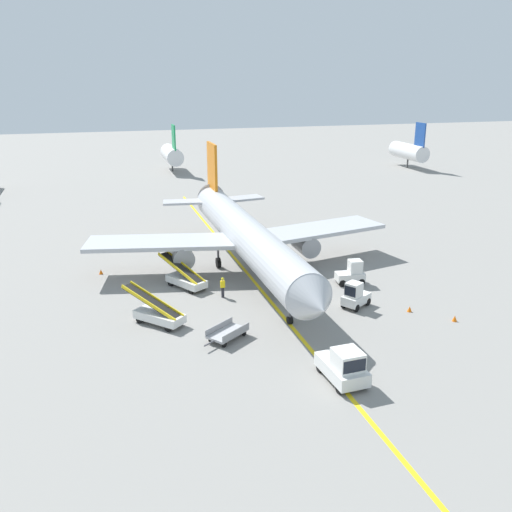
% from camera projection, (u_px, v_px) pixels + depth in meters
% --- Properties ---
extents(ground_plane, '(300.00, 300.00, 0.00)m').
position_uv_depth(ground_plane, '(282.00, 319.00, 40.98)').
color(ground_plane, gray).
extents(taxi_line_yellow, '(0.80, 80.00, 0.01)m').
position_uv_depth(taxi_line_yellow, '(265.00, 294.00, 45.58)').
color(taxi_line_yellow, yellow).
rests_on(taxi_line_yellow, ground).
extents(airliner, '(28.61, 35.22, 10.10)m').
position_uv_depth(airliner, '(245.00, 235.00, 50.09)').
color(airliner, '#B2B5BA').
rests_on(airliner, ground).
extents(pushback_tug, '(2.11, 3.70, 2.20)m').
position_uv_depth(pushback_tug, '(344.00, 366.00, 32.30)').
color(pushback_tug, silver).
rests_on(pushback_tug, ground).
extents(baggage_tug_near_wing, '(2.53, 1.58, 2.10)m').
position_uv_depth(baggage_tug_near_wing, '(352.00, 273.00, 47.63)').
color(baggage_tug_near_wing, silver).
rests_on(baggage_tug_near_wing, ground).
extents(baggage_tug_by_cargo_door, '(2.72, 2.38, 2.10)m').
position_uv_depth(baggage_tug_by_cargo_door, '(355.00, 296.00, 42.75)').
color(baggage_tug_by_cargo_door, silver).
rests_on(baggage_tug_by_cargo_door, ground).
extents(belt_loader_forward_hold, '(4.30, 4.53, 2.59)m').
position_uv_depth(belt_loader_forward_hold, '(158.00, 314.00, 39.96)').
color(belt_loader_forward_hold, silver).
rests_on(belt_loader_forward_hold, ground).
extents(belt_loader_aft_hold, '(3.64, 4.93, 2.59)m').
position_uv_depth(belt_loader_aft_hold, '(185.00, 279.00, 46.80)').
color(belt_loader_aft_hold, silver).
rests_on(belt_loader_aft_hold, ground).
extents(baggage_cart_loaded, '(3.50, 2.92, 0.94)m').
position_uv_depth(baggage_cart_loaded, '(227.00, 333.00, 37.70)').
color(baggage_cart_loaded, '#A5A5A8').
rests_on(baggage_cart_loaded, ground).
extents(baggage_cart_empty_trailing, '(2.35, 3.82, 0.94)m').
position_uv_depth(baggage_cart_empty_trailing, '(288.00, 290.00, 45.14)').
color(baggage_cart_empty_trailing, '#A5A5A8').
rests_on(baggage_cart_empty_trailing, ground).
extents(ground_crew_marshaller, '(0.36, 0.24, 1.70)m').
position_uv_depth(ground_crew_marshaller, '(223.00, 287.00, 44.68)').
color(ground_crew_marshaller, '#26262D').
rests_on(ground_crew_marshaller, ground).
extents(ground_crew_wing_walker, '(0.36, 0.24, 1.70)m').
position_uv_depth(ground_crew_wing_walker, '(307.00, 294.00, 43.20)').
color(ground_crew_wing_walker, '#26262D').
rests_on(ground_crew_wing_walker, ground).
extents(safety_cone_nose_left, '(0.36, 0.36, 0.44)m').
position_uv_depth(safety_cone_nose_left, '(270.00, 258.00, 53.78)').
color(safety_cone_nose_left, orange).
rests_on(safety_cone_nose_left, ground).
extents(safety_cone_nose_right, '(0.36, 0.36, 0.44)m').
position_uv_depth(safety_cone_nose_right, '(259.00, 267.00, 51.48)').
color(safety_cone_nose_right, orange).
rests_on(safety_cone_nose_right, ground).
extents(safety_cone_wingtip_left, '(0.36, 0.36, 0.44)m').
position_uv_depth(safety_cone_wingtip_left, '(410.00, 309.00, 42.15)').
color(safety_cone_wingtip_left, orange).
rests_on(safety_cone_wingtip_left, ground).
extents(safety_cone_wingtip_right, '(0.36, 0.36, 0.44)m').
position_uv_depth(safety_cone_wingtip_right, '(455.00, 318.00, 40.52)').
color(safety_cone_wingtip_right, orange).
rests_on(safety_cone_wingtip_right, ground).
extents(safety_cone_tail_area, '(0.36, 0.36, 0.44)m').
position_uv_depth(safety_cone_tail_area, '(101.00, 272.00, 50.13)').
color(safety_cone_tail_area, orange).
rests_on(safety_cone_tail_area, ground).
extents(distant_aircraft_mid_left, '(3.00, 10.10, 8.80)m').
position_uv_depth(distant_aircraft_mid_left, '(172.00, 154.00, 102.51)').
color(distant_aircraft_mid_left, silver).
rests_on(distant_aircraft_mid_left, ground).
extents(distant_aircraft_mid_right, '(3.00, 10.10, 8.80)m').
position_uv_depth(distant_aircraft_mid_right, '(409.00, 151.00, 106.68)').
color(distant_aircraft_mid_right, silver).
rests_on(distant_aircraft_mid_right, ground).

